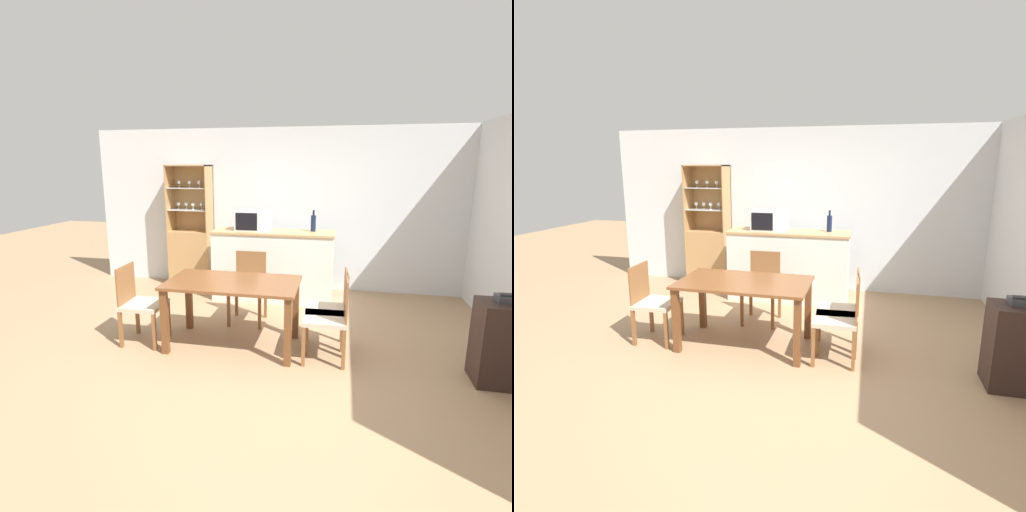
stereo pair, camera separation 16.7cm
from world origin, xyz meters
The scene contains 13 objects.
ground_plane centered at (0.00, 0.00, 0.00)m, with size 18.00×18.00×0.00m, color #A37F5B.
wall_back centered at (0.00, 2.63, 1.27)m, with size 6.80×0.06×2.55m.
kitchen_counter centered at (-0.27, 1.93, 0.52)m, with size 1.78×0.57×1.03m.
display_cabinet centered at (-1.73, 2.42, 0.60)m, with size 0.69×0.38×1.98m.
dining_table centered at (-0.43, 0.26, 0.62)m, with size 1.43×0.82×0.74m.
dining_chair_side_right_far centered at (0.62, 0.38, 0.46)m, with size 0.46×0.46×0.89m.
dining_chair_head_far centered at (-0.43, 1.00, 0.46)m, with size 0.43×0.43×0.89m.
dining_chair_side_right_near centered at (0.62, 0.14, 0.46)m, with size 0.44×0.44×0.89m.
dining_chair_side_left_near centered at (-1.47, 0.14, 0.46)m, with size 0.44×0.44×0.89m.
microwave centered at (-0.57, 1.95, 1.18)m, with size 0.50×0.33×0.29m.
wine_bottle centered at (0.30, 2.02, 1.16)m, with size 0.07×0.07×0.31m.
side_cabinet centered at (2.25, 0.00, 0.39)m, with size 0.60×0.37×0.78m.
telephone centered at (2.18, 0.03, 0.81)m, with size 0.19×0.16×0.09m.
Camera 2 is at (0.85, -3.71, 1.96)m, focal length 28.00 mm.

